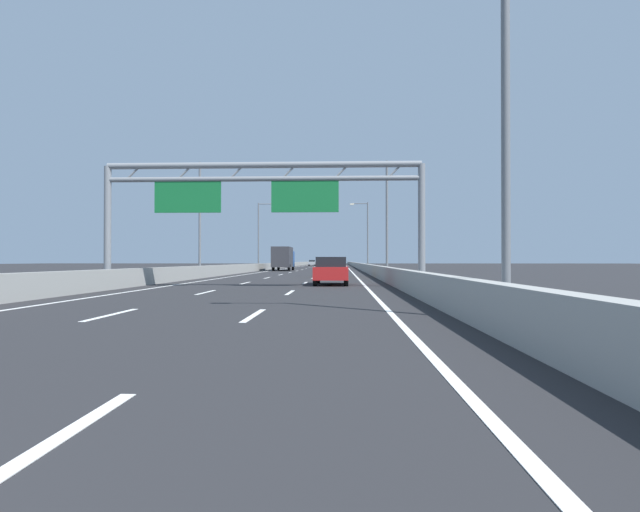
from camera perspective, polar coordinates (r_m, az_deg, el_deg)
name	(u,v)px	position (r m, az deg, el deg)	size (l,w,h in m)	color
ground_plane	(321,267)	(100.23, 0.09, -1.27)	(260.00, 260.00, 0.00)	#262628
lane_dash_left_1	(111,315)	(13.96, -22.18, -6.07)	(0.16, 3.00, 0.01)	white
lane_dash_left_2	(206,292)	(22.44, -12.57, -3.97)	(0.16, 3.00, 0.01)	white
lane_dash_left_3	(245,283)	(31.21, -8.30, -2.99)	(0.16, 3.00, 0.01)	white
lane_dash_left_4	(267,278)	(40.08, -5.92, -2.44)	(0.16, 3.00, 0.01)	white
lane_dash_left_5	(281,275)	(49.00, -4.40, -2.08)	(0.16, 3.00, 0.01)	white
lane_dash_left_6	(290,272)	(57.95, -3.35, -1.84)	(0.16, 3.00, 0.01)	white
lane_dash_left_7	(297,271)	(66.90, -2.59, -1.66)	(0.16, 3.00, 0.01)	white
lane_dash_left_8	(302,270)	(75.87, -2.00, -1.52)	(0.16, 3.00, 0.01)	white
lane_dash_left_9	(306,269)	(84.85, -1.54, -1.41)	(0.16, 3.00, 0.01)	white
lane_dash_left_10	(310,268)	(93.83, -1.16, -1.32)	(0.16, 3.00, 0.01)	white
lane_dash_left_11	(312,267)	(102.81, -0.86, -1.25)	(0.16, 3.00, 0.01)	white
lane_dash_left_12	(315,267)	(111.80, -0.60, -1.19)	(0.16, 3.00, 0.01)	white
lane_dash_left_13	(317,266)	(120.79, -0.38, -1.14)	(0.16, 3.00, 0.01)	white
lane_dash_left_14	(318,266)	(129.78, -0.19, -1.09)	(0.16, 3.00, 0.01)	white
lane_dash_left_15	(320,265)	(138.77, -0.02, -1.05)	(0.16, 3.00, 0.01)	white
lane_dash_left_16	(321,265)	(147.76, 0.12, -1.02)	(0.16, 3.00, 0.01)	white
lane_dash_left_17	(322,265)	(156.75, 0.25, -0.99)	(0.16, 3.00, 0.01)	white
lane_dash_right_0	(43,448)	(4.45, -28.48, -18.30)	(0.16, 3.00, 0.01)	white
lane_dash_right_1	(254,315)	(12.90, -7.38, -6.57)	(0.16, 3.00, 0.01)	white
lane_dash_right_2	(290,293)	(21.79, -3.36, -4.08)	(0.16, 3.00, 0.01)	white
lane_dash_right_3	(305,283)	(30.75, -1.69, -3.03)	(0.16, 3.00, 0.01)	white
lane_dash_right_4	(313,278)	(39.72, -0.77, -2.46)	(0.16, 3.00, 0.01)	white
lane_dash_right_5	(318,275)	(48.71, -0.19, -2.09)	(0.16, 3.00, 0.01)	white
lane_dash_right_6	(322,272)	(57.70, 0.21, -1.84)	(0.16, 3.00, 0.01)	white
lane_dash_right_7	(324,271)	(66.69, 0.50, -1.66)	(0.16, 3.00, 0.01)	white
lane_dash_right_8	(326,270)	(75.68, 0.72, -1.52)	(0.16, 3.00, 0.01)	white
lane_dash_right_9	(328,269)	(84.68, 0.89, -1.41)	(0.16, 3.00, 0.01)	white
lane_dash_right_10	(329,268)	(93.68, 1.04, -1.32)	(0.16, 3.00, 0.01)	white
lane_dash_right_11	(330,267)	(102.67, 1.15, -1.25)	(0.16, 3.00, 0.01)	white
lane_dash_right_12	(331,267)	(111.67, 1.25, -1.19)	(0.16, 3.00, 0.01)	white
lane_dash_right_13	(332,266)	(120.67, 1.33, -1.14)	(0.16, 3.00, 0.01)	white
lane_dash_right_14	(333,266)	(129.67, 1.40, -1.09)	(0.16, 3.00, 0.01)	white
lane_dash_right_15	(333,265)	(138.67, 1.47, -1.05)	(0.16, 3.00, 0.01)	white
lane_dash_right_16	(334,265)	(147.66, 1.52, -1.02)	(0.16, 3.00, 0.01)	white
lane_dash_right_17	(334,265)	(156.66, 1.57, -0.99)	(0.16, 3.00, 0.01)	white
edge_line_left	(288,268)	(88.63, -3.61, -1.37)	(0.16, 176.00, 0.01)	white
edge_line_right	(349,268)	(88.16, 3.20, -1.37)	(0.16, 176.00, 0.01)	white
barrier_left	(291,265)	(110.68, -3.27, -0.95)	(0.45, 220.00, 0.95)	#9E9E99
barrier_right	(355,265)	(110.18, 3.89, -0.95)	(0.45, 220.00, 0.95)	#9E9E99
sign_gantry	(259,192)	(26.29, -6.82, 7.04)	(16.34, 0.36, 6.36)	gray
streetlamp_right_near	(495,83)	(12.90, 18.90, 17.72)	(2.58, 0.28, 9.50)	slate
streetlamp_left_mid	(203,212)	(43.53, -12.93, 4.83)	(2.58, 0.28, 9.50)	slate
streetlamp_right_mid	(384,211)	(42.14, 7.14, 5.00)	(2.58, 0.28, 9.50)	slate
streetlamp_left_far	(260,232)	(72.88, -6.68, 2.68)	(2.58, 0.28, 9.50)	slate
streetlamp_right_far	(366,232)	(72.06, 5.15, 2.72)	(2.58, 0.28, 9.50)	slate
green_car	(325,263)	(129.26, 0.51, -0.77)	(1.81, 4.53, 1.40)	#1E7A38
red_car	(331,271)	(28.80, 1.27, -1.64)	(1.87, 4.50, 1.56)	red
orange_car	(334,268)	(41.69, 1.56, -1.35)	(1.82, 4.13, 1.45)	orange
silver_car	(312,263)	(130.61, -0.89, -0.76)	(1.72, 4.20, 1.46)	#A8ADB2
box_truck	(283,258)	(68.88, -4.12, -0.20)	(2.33, 7.87, 3.14)	#194799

